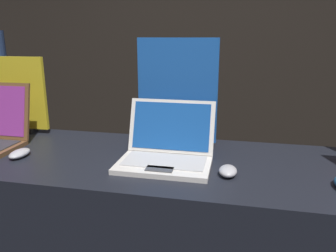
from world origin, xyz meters
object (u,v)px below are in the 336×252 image
Objects in this scene: mouse_front at (20,153)px; laptop_middle at (167,149)px; mouse_middle at (228,171)px; promo_stand_middle at (177,96)px; promo_stand_front at (14,97)px.

laptop_middle reaches higher than mouse_front.
mouse_middle reaches higher than mouse_front.
promo_stand_middle reaches higher than laptop_middle.
laptop_middle is at bearing -16.92° from promo_stand_front.
laptop_middle is (0.64, 0.08, 0.04)m from mouse_front.
promo_stand_middle is at bearing 128.57° from mouse_middle.
promo_stand_middle reaches higher than promo_stand_front.
mouse_front is 0.89m from mouse_middle.
laptop_middle is at bearing -90.00° from promo_stand_middle.
mouse_front is at bearing -53.16° from promo_stand_front.
laptop_middle is at bearing 161.32° from mouse_middle.
promo_stand_front reaches higher than mouse_front.
promo_stand_front is 0.95m from laptop_middle.
mouse_front is 0.74m from promo_stand_middle.
laptop_middle reaches higher than mouse_middle.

